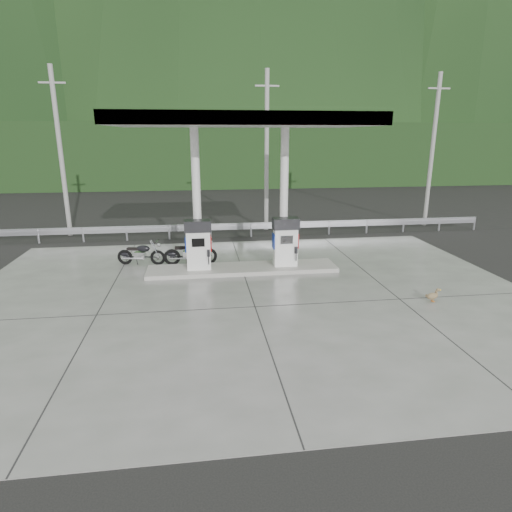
{
  "coord_description": "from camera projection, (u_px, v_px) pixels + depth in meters",
  "views": [
    {
      "loc": [
        -1.54,
        -12.59,
        4.91
      ],
      "look_at": [
        0.3,
        1.0,
        1.0
      ],
      "focal_mm": 30.0,
      "sensor_mm": 36.0,
      "label": 1
    }
  ],
  "objects": [
    {
      "name": "forested_hills",
      "position": [
        206.0,
        165.0,
        70.73
      ],
      "size": [
        100.0,
        40.0,
        140.0
      ],
      "primitive_type": null,
      "color": "black",
      "rests_on": "ground"
    },
    {
      "name": "forecourt_apron",
      "position": [
        251.0,
        295.0,
        13.54
      ],
      "size": [
        18.0,
        14.0,
        0.02
      ],
      "primitive_type": "cube",
      "color": "slate",
      "rests_on": "ground"
    },
    {
      "name": "road",
      "position": [
        226.0,
        223.0,
        24.5
      ],
      "size": [
        60.0,
        7.0,
        0.01
      ],
      "primitive_type": "cube",
      "color": "black",
      "rests_on": "ground"
    },
    {
      "name": "utility_pole_a",
      "position": [
        61.0,
        154.0,
        20.47
      ],
      "size": [
        0.22,
        0.22,
        8.0
      ],
      "primitive_type": "cylinder",
      "color": "gray",
      "rests_on": "ground"
    },
    {
      "name": "duck",
      "position": [
        432.0,
        296.0,
        12.93
      ],
      "size": [
        0.5,
        0.24,
        0.35
      ],
      "primitive_type": null,
      "rotation": [
        0.0,
        0.0,
        0.23
      ],
      "color": "brown",
      "rests_on": "forecourt_apron"
    },
    {
      "name": "motorcycle_left",
      "position": [
        141.0,
        254.0,
        16.58
      ],
      "size": [
        1.84,
        0.88,
        0.84
      ],
      "primitive_type": null,
      "rotation": [
        0.0,
        0.0,
        -0.19
      ],
      "color": "black",
      "rests_on": "forecourt_apron"
    },
    {
      "name": "tree_band",
      "position": [
        213.0,
        155.0,
        41.31
      ],
      "size": [
        80.0,
        6.0,
        6.0
      ],
      "primitive_type": "cube",
      "color": "black",
      "rests_on": "ground"
    },
    {
      "name": "pump_island",
      "position": [
        243.0,
        269.0,
        15.9
      ],
      "size": [
        7.0,
        1.4,
        0.15
      ],
      "primitive_type": "cube",
      "color": "gray",
      "rests_on": "forecourt_apron"
    },
    {
      "name": "gas_pump_right",
      "position": [
        285.0,
        242.0,
        15.84
      ],
      "size": [
        0.95,
        0.55,
        1.8
      ],
      "primitive_type": null,
      "color": "white",
      "rests_on": "pump_island"
    },
    {
      "name": "ground",
      "position": [
        251.0,
        295.0,
        13.55
      ],
      "size": [
        160.0,
        160.0,
        0.0
      ],
      "primitive_type": "plane",
      "color": "black",
      "rests_on": "ground"
    },
    {
      "name": "guardrail",
      "position": [
        231.0,
        223.0,
        20.98
      ],
      "size": [
        26.0,
        0.16,
        1.42
      ],
      "primitive_type": null,
      "color": "#A1A2A9",
      "rests_on": "ground"
    },
    {
      "name": "motorcycle_right",
      "position": [
        190.0,
        253.0,
        16.57
      ],
      "size": [
        1.94,
        0.64,
        0.91
      ],
      "primitive_type": null,
      "rotation": [
        0.0,
        0.0,
        -0.02
      ],
      "color": "black",
      "rests_on": "forecourt_apron"
    },
    {
      "name": "canopy_column_left",
      "position": [
        197.0,
        199.0,
        15.37
      ],
      "size": [
        0.3,
        0.3,
        5.0
      ],
      "primitive_type": "cylinder",
      "color": "white",
      "rests_on": "pump_island"
    },
    {
      "name": "canopy_roof",
      "position": [
        241.0,
        120.0,
        14.46
      ],
      "size": [
        8.5,
        5.0,
        0.4
      ],
      "primitive_type": "cube",
      "color": "silver",
      "rests_on": "canopy_column_left"
    },
    {
      "name": "utility_pole_b",
      "position": [
        267.0,
        153.0,
        21.76
      ],
      "size": [
        0.22,
        0.22,
        8.0
      ],
      "primitive_type": "cylinder",
      "color": "gray",
      "rests_on": "ground"
    },
    {
      "name": "gas_pump_left",
      "position": [
        198.0,
        245.0,
        15.43
      ],
      "size": [
        0.95,
        0.55,
        1.8
      ],
      "primitive_type": null,
      "color": "white",
      "rests_on": "pump_island"
    },
    {
      "name": "utility_pole_c",
      "position": [
        432.0,
        152.0,
        22.92
      ],
      "size": [
        0.22,
        0.22,
        8.0
      ],
      "primitive_type": "cylinder",
      "color": "gray",
      "rests_on": "ground"
    },
    {
      "name": "canopy_column_right",
      "position": [
        284.0,
        197.0,
        15.78
      ],
      "size": [
        0.3,
        0.3,
        5.0
      ],
      "primitive_type": "cylinder",
      "color": "white",
      "rests_on": "pump_island"
    }
  ]
}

